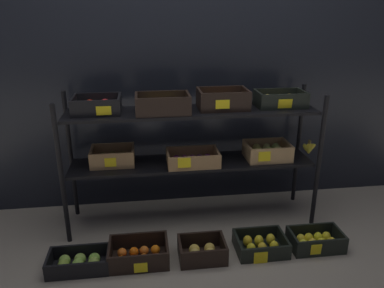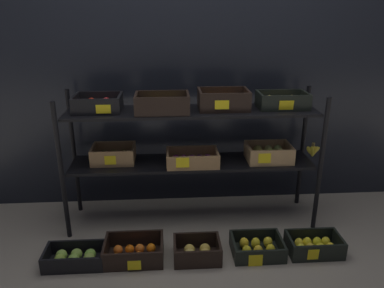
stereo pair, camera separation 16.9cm
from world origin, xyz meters
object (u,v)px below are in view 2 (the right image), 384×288
(display_rack, at_px, (196,132))
(crate_ground_rightmost_lemon, at_px, (314,246))
(crate_ground_tangerine, at_px, (134,252))
(crate_ground_apple_gold, at_px, (197,252))
(crate_ground_lemon, at_px, (257,248))
(crate_ground_apple_green, at_px, (75,258))

(display_rack, relative_size, crate_ground_rightmost_lemon, 5.41)
(display_rack, xyz_separation_m, crate_ground_tangerine, (-0.43, -0.47, -0.65))
(crate_ground_apple_gold, relative_size, crate_ground_lemon, 0.91)
(crate_ground_apple_green, relative_size, crate_ground_rightmost_lemon, 1.07)
(crate_ground_lemon, bearing_deg, crate_ground_rightmost_lemon, -2.12)
(crate_ground_rightmost_lemon, bearing_deg, crate_ground_apple_gold, -179.18)
(crate_ground_tangerine, bearing_deg, crate_ground_lemon, 0.09)
(crate_ground_tangerine, distance_m, crate_ground_lemon, 0.80)
(crate_ground_apple_gold, bearing_deg, crate_ground_rightmost_lemon, 0.82)
(crate_ground_apple_gold, distance_m, crate_ground_lemon, 0.40)
(display_rack, xyz_separation_m, crate_ground_lemon, (0.37, -0.47, -0.65))
(crate_ground_tangerine, distance_m, crate_ground_rightmost_lemon, 1.18)
(crate_ground_apple_green, bearing_deg, crate_ground_rightmost_lemon, 0.53)
(display_rack, height_order, crate_ground_rightmost_lemon, display_rack)
(display_rack, height_order, crate_ground_apple_green, display_rack)
(crate_ground_apple_green, xyz_separation_m, crate_ground_rightmost_lemon, (1.54, 0.01, 0.00))
(crate_ground_apple_green, bearing_deg, crate_ground_lemon, 1.38)
(crate_ground_apple_gold, height_order, crate_ground_lemon, crate_ground_apple_gold)
(crate_ground_rightmost_lemon, bearing_deg, crate_ground_tangerine, 179.39)
(crate_ground_apple_green, xyz_separation_m, crate_ground_tangerine, (0.37, 0.03, 0.00))
(display_rack, distance_m, crate_ground_tangerine, 0.91)
(crate_ground_lemon, bearing_deg, crate_ground_apple_green, -178.62)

